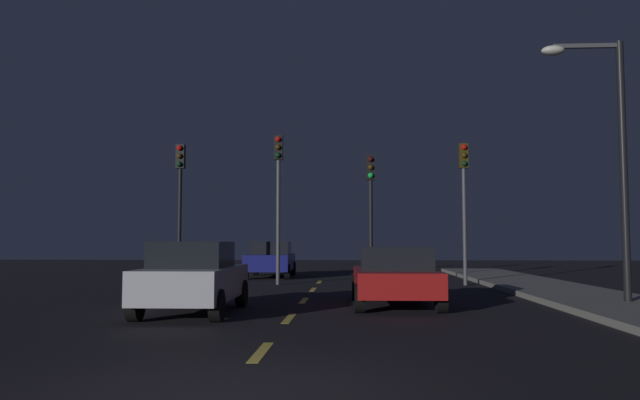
{
  "coord_description": "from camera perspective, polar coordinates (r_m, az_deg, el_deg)",
  "views": [
    {
      "loc": [
        1.29,
        -6.09,
        1.55
      ],
      "look_at": [
        0.12,
        15.99,
        3.07
      ],
      "focal_mm": 34.38,
      "sensor_mm": 36.0,
      "label": 1
    }
  ],
  "objects": [
    {
      "name": "lane_stripe_fifth",
      "position": [
        20.19,
        -0.65,
        -8.33
      ],
      "size": [
        0.16,
        1.6,
        0.01
      ],
      "primitive_type": "cube",
      "color": "#EACC4C",
      "rests_on": "ground_plane"
    },
    {
      "name": "traffic_signal_far_left",
      "position": [
        23.33,
        -12.91,
        1.25
      ],
      "size": [
        0.32,
        0.38,
        5.19
      ],
      "color": "black",
      "rests_on": "ground_plane"
    },
    {
      "name": "car_stopped_ahead",
      "position": [
        15.14,
        6.92,
        -7.0
      ],
      "size": [
        2.06,
        4.27,
        1.44
      ],
      "color": "#B21919",
      "rests_on": "ground_plane"
    },
    {
      "name": "car_oncoming_far",
      "position": [
        27.41,
        -4.61,
        -5.5
      ],
      "size": [
        2.07,
        4.37,
        1.57
      ],
      "color": "navy",
      "rests_on": "ground_plane"
    },
    {
      "name": "lane_stripe_second",
      "position": [
        8.92,
        -5.5,
        -13.89
      ],
      "size": [
        0.16,
        1.6,
        0.01
      ],
      "primitive_type": "cube",
      "color": "#EACC4C",
      "rests_on": "ground_plane"
    },
    {
      "name": "traffic_signal_center_right",
      "position": [
        22.42,
        4.74,
        0.6
      ],
      "size": [
        0.32,
        0.38,
        4.72
      ],
      "color": "black",
      "rests_on": "ground_plane"
    },
    {
      "name": "lane_stripe_sixth",
      "position": [
        23.97,
        -0.07,
        -7.64
      ],
      "size": [
        0.16,
        1.6,
        0.01
      ],
      "primitive_type": "cube",
      "color": "#EACC4C",
      "rests_on": "ground_plane"
    },
    {
      "name": "ground_plane",
      "position": [
        13.24,
        -2.63,
        -10.65
      ],
      "size": [
        80.0,
        80.0,
        0.0
      ],
      "primitive_type": "plane",
      "color": "black"
    },
    {
      "name": "traffic_signal_center_left",
      "position": [
        22.62,
        -3.9,
        1.8
      ],
      "size": [
        0.32,
        0.38,
        5.49
      ],
      "color": "#4C4C51",
      "rests_on": "ground_plane"
    },
    {
      "name": "traffic_signal_far_right",
      "position": [
        22.79,
        13.26,
        1.29
      ],
      "size": [
        0.32,
        0.38,
        5.13
      ],
      "color": "#4C4C51",
      "rests_on": "ground_plane"
    },
    {
      "name": "lane_stripe_fourth",
      "position": [
        16.41,
        -1.52,
        -9.34
      ],
      "size": [
        0.16,
        1.6,
        0.01
      ],
      "primitive_type": "cube",
      "color": "#EACC4C",
      "rests_on": "ground_plane"
    },
    {
      "name": "lane_stripe_third",
      "position": [
        12.65,
        -2.9,
        -10.95
      ],
      "size": [
        0.16,
        1.6,
        0.01
      ],
      "primitive_type": "cube",
      "color": "#EACC4C",
      "rests_on": "ground_plane"
    },
    {
      "name": "car_adjacent_lane",
      "position": [
        13.69,
        -11.67,
        -7.06
      ],
      "size": [
        1.87,
        4.0,
        1.56
      ],
      "color": "silver",
      "rests_on": "ground_plane"
    },
    {
      "name": "street_lamp_right",
      "position": [
        16.35,
        25.29,
        4.81
      ],
      "size": [
        1.96,
        0.36,
        6.43
      ],
      "color": "black",
      "rests_on": "ground_plane"
    }
  ]
}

